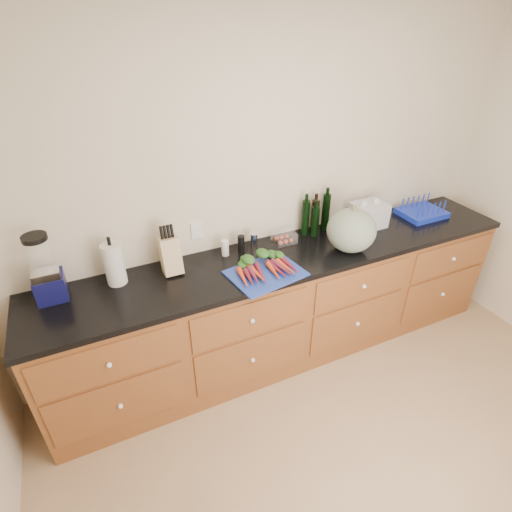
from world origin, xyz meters
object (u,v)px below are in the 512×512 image
cutting_board (266,273)px  carrots (263,266)px  squash (351,230)px  dish_rack (422,211)px  tomato_box (284,237)px  knife_block (170,255)px  paper_towel (114,264)px  blender_appliance (46,272)px

cutting_board → carrots: size_ratio=1.19×
squash → dish_rack: bearing=12.9°
squash → tomato_box: 0.50m
carrots → knife_block: (-0.56, 0.25, 0.09)m
carrots → paper_towel: bearing=163.2°
tomato_box → dish_rack: size_ratio=0.46×
squash → blender_appliance: bearing=171.9°
blender_appliance → tomato_box: (1.61, 0.01, -0.15)m
squash → cutting_board: bearing=-177.3°
blender_appliance → tomato_box: size_ratio=2.62×
cutting_board → dish_rack: dish_rack is taller
squash → paper_towel: squash is taller
blender_appliance → dish_rack: size_ratio=1.20×
carrots → squash: (0.70, -0.01, 0.12)m
carrots → squash: 0.71m
paper_towel → knife_block: size_ratio=1.13×
paper_towel → knife_block: (0.36, -0.02, -0.02)m
cutting_board → blender_appliance: 1.34m
tomato_box → paper_towel: bearing=-179.5°
carrots → squash: squash is taller
tomato_box → carrots: bearing=-137.9°
carrots → blender_appliance: blender_appliance is taller
cutting_board → tomato_box: tomato_box is taller
carrots → dish_rack: (1.60, 0.19, 0.00)m
squash → knife_block: bearing=168.0°
squash → blender_appliance: (-1.99, 0.28, 0.03)m
tomato_box → dish_rack: (1.29, -0.09, -0.00)m
squash → tomato_box: squash is taller
blender_appliance → paper_towel: size_ratio=1.55×
tomato_box → dish_rack: 1.29m
carrots → paper_towel: paper_towel is taller
blender_appliance → tomato_box: 1.61m
squash → tomato_box: bearing=142.3°
paper_towel → dish_rack: bearing=-1.8°
knife_block → dish_rack: knife_block is taller
paper_towel → knife_block: paper_towel is taller
squash → knife_block: size_ratio=1.42×
paper_towel → dish_rack: 2.52m
cutting_board → knife_block: 0.64m
tomato_box → dish_rack: dish_rack is taller
carrots → paper_towel: 0.96m
knife_block → dish_rack: bearing=-1.6°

